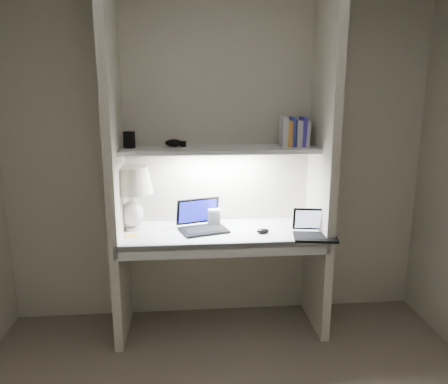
{
  "coord_description": "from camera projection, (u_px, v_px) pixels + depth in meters",
  "views": [
    {
      "loc": [
        -0.24,
        -1.78,
        1.77
      ],
      "look_at": [
        0.01,
        1.05,
        1.1
      ],
      "focal_mm": 35.0,
      "sensor_mm": 36.0,
      "label": 1
    }
  ],
  "objects": [
    {
      "name": "back_wall",
      "position": [
        218.0,
        159.0,
        3.32
      ],
      "size": [
        3.2,
        0.01,
        2.5
      ],
      "primitive_type": "cube",
      "color": "beige",
      "rests_on": "floor"
    },
    {
      "name": "alcove_panel_left",
      "position": [
        115.0,
        167.0,
        3.0
      ],
      "size": [
        0.06,
        0.55,
        2.5
      ],
      "primitive_type": "cube",
      "color": "beige",
      "rests_on": "floor"
    },
    {
      "name": "alcove_panel_right",
      "position": [
        322.0,
        164.0,
        3.12
      ],
      "size": [
        0.06,
        0.55,
        2.5
      ],
      "primitive_type": "cube",
      "color": "beige",
      "rests_on": "floor"
    },
    {
      "name": "desk",
      "position": [
        221.0,
        233.0,
        3.17
      ],
      "size": [
        1.4,
        0.55,
        0.04
      ],
      "primitive_type": "cube",
      "color": "white",
      "rests_on": "alcove_panel_left"
    },
    {
      "name": "desk_apron",
      "position": [
        224.0,
        250.0,
        2.93
      ],
      "size": [
        1.46,
        0.03,
        0.1
      ],
      "primitive_type": "cube",
      "color": "silver",
      "rests_on": "desk"
    },
    {
      "name": "shelf",
      "position": [
        220.0,
        150.0,
        3.13
      ],
      "size": [
        1.4,
        0.36,
        0.03
      ],
      "primitive_type": "cube",
      "color": "silver",
      "rests_on": "back_wall"
    },
    {
      "name": "strip_light",
      "position": [
        220.0,
        153.0,
        3.13
      ],
      "size": [
        0.6,
        0.04,
        0.02
      ],
      "primitive_type": "cube",
      "color": "white",
      "rests_on": "shelf"
    },
    {
      "name": "table_lamp",
      "position": [
        131.0,
        187.0,
        3.13
      ],
      "size": [
        0.32,
        0.32,
        0.47
      ],
      "color": "white",
      "rests_on": "desk"
    },
    {
      "name": "laptop_main",
      "position": [
        202.0,
        223.0,
        3.19
      ],
      "size": [
        0.39,
        0.36,
        0.22
      ],
      "rotation": [
        0.0,
        0.0,
        0.3
      ],
      "color": "black",
      "rests_on": "desk"
    },
    {
      "name": "laptop_netbook",
      "position": [
        315.0,
        231.0,
        3.04
      ],
      "size": [
        0.33,
        0.3,
        0.19
      ],
      "rotation": [
        0.0,
        0.0,
        -0.16
      ],
      "color": "black",
      "rests_on": "desk"
    },
    {
      "name": "speaker",
      "position": [
        214.0,
        217.0,
        3.27
      ],
      "size": [
        0.1,
        0.08,
        0.13
      ],
      "primitive_type": "cube",
      "rotation": [
        0.0,
        0.0,
        -0.18
      ],
      "color": "silver",
      "rests_on": "desk"
    },
    {
      "name": "mouse",
      "position": [
        263.0,
        231.0,
        3.11
      ],
      "size": [
        0.1,
        0.07,
        0.03
      ],
      "primitive_type": "ellipsoid",
      "rotation": [
        0.0,
        0.0,
        0.16
      ],
      "color": "black",
      "rests_on": "desk"
    },
    {
      "name": "cable_coil",
      "position": [
        210.0,
        231.0,
        3.13
      ],
      "size": [
        0.12,
        0.12,
        0.01
      ],
      "primitive_type": "torus",
      "rotation": [
        0.0,
        0.0,
        -0.13
      ],
      "color": "black",
      "rests_on": "desk"
    },
    {
      "name": "sticky_note",
      "position": [
        131.0,
        236.0,
        3.06
      ],
      "size": [
        0.1,
        0.1,
        0.0
      ],
      "primitive_type": "cube",
      "rotation": [
        0.0,
        0.0,
        0.34
      ],
      "color": "yellow",
      "rests_on": "desk"
    },
    {
      "name": "book_row",
      "position": [
        294.0,
        132.0,
        3.17
      ],
      "size": [
        0.2,
        0.14,
        0.21
      ],
      "color": "silver",
      "rests_on": "shelf"
    },
    {
      "name": "shelf_box",
      "position": [
        129.0,
        140.0,
        3.08
      ],
      "size": [
        0.08,
        0.07,
        0.12
      ],
      "primitive_type": "cube",
      "rotation": [
        0.0,
        0.0,
        -0.41
      ],
      "color": "black",
      "rests_on": "shelf"
    },
    {
      "name": "shelf_gadget",
      "position": [
        174.0,
        143.0,
        3.16
      ],
      "size": [
        0.14,
        0.11,
        0.05
      ],
      "primitive_type": "ellipsoid",
      "rotation": [
        0.0,
        0.0,
        -0.18
      ],
      "color": "black",
      "rests_on": "shelf"
    }
  ]
}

